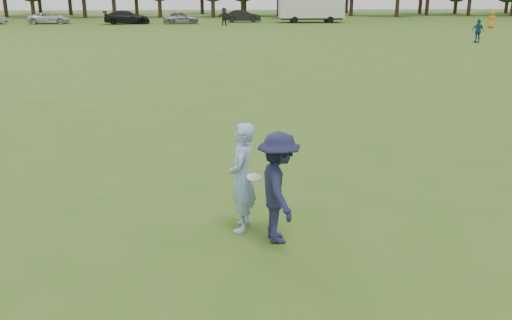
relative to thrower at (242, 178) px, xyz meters
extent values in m
plane|color=#355718|center=(0.53, 0.18, -1.01)|extent=(200.00, 200.00, 0.00)
imported|color=#8DACDB|center=(0.00, 0.00, 0.00)|extent=(0.60, 0.81, 2.02)
imported|color=#1B1E3D|center=(0.61, -0.52, -0.02)|extent=(0.87, 1.35, 1.98)
imported|color=navy|center=(20.39, 33.93, -0.09)|extent=(0.91, 1.16, 1.83)
imported|color=orange|center=(29.11, 49.14, -0.10)|extent=(1.05, 1.02, 1.82)
imported|color=#292929|center=(0.34, 55.40, 0.00)|extent=(1.93, 1.46, 2.03)
imported|color=silver|center=(-20.73, 59.76, -0.34)|extent=(5.08, 2.83, 1.34)
imported|color=black|center=(-11.32, 58.73, -0.23)|extent=(5.63, 2.83, 1.57)
imported|color=gray|center=(-4.87, 58.75, -0.28)|extent=(4.46, 2.19, 1.46)
imported|color=black|center=(2.74, 61.42, -0.26)|extent=(4.61, 1.70, 1.51)
cone|color=orange|center=(15.90, 45.82, -0.86)|extent=(0.28, 0.28, 0.30)
cylinder|color=white|center=(0.21, -0.21, 0.07)|extent=(0.29, 0.29, 0.09)
cube|color=silver|center=(11.21, 59.97, 0.89)|extent=(8.00, 2.50, 2.60)
cube|color=black|center=(11.21, 59.97, -0.51)|extent=(7.60, 2.30, 0.25)
cylinder|color=black|center=(9.01, 58.72, -0.61)|extent=(0.80, 0.25, 0.80)
cylinder|color=black|center=(9.01, 61.22, -0.61)|extent=(0.80, 0.25, 0.80)
cylinder|color=black|center=(13.41, 58.72, -0.61)|extent=(0.80, 0.25, 0.80)
cylinder|color=black|center=(13.41, 61.22, -0.61)|extent=(0.80, 0.25, 0.80)
cube|color=#333333|center=(6.81, 59.97, -0.46)|extent=(1.20, 0.15, 0.12)
cylinder|color=#332114|center=(-31.76, 76.21, 0.91)|extent=(0.56, 0.56, 3.83)
cylinder|color=#332114|center=(-26.86, 73.24, 0.62)|extent=(0.56, 0.56, 3.25)
cylinder|color=#332114|center=(-19.70, 73.65, 0.84)|extent=(0.56, 0.56, 3.71)
cylinder|color=#332114|center=(-15.38, 73.27, 0.72)|extent=(0.56, 0.56, 3.46)
cylinder|color=#332114|center=(-8.79, 73.13, 0.56)|extent=(0.56, 0.56, 3.14)
cylinder|color=#332114|center=(-1.08, 72.87, 0.50)|extent=(0.56, 0.56, 3.01)
cylinder|color=#332114|center=(3.35, 75.25, 0.60)|extent=(0.56, 0.56, 3.23)
cylinder|color=#332114|center=(8.77, 75.15, 0.87)|extent=(0.56, 0.56, 3.77)
cylinder|color=#332114|center=(13.90, 75.74, 0.65)|extent=(0.56, 0.56, 3.33)
cylinder|color=#332114|center=(20.11, 75.99, 0.60)|extent=(0.56, 0.56, 3.22)
cylinder|color=#332114|center=(26.36, 73.05, 1.06)|extent=(0.56, 0.56, 4.15)
cylinder|color=#332114|center=(32.25, 76.57, 0.96)|extent=(0.56, 0.56, 3.95)
cylinder|color=#332114|center=(38.38, 75.18, 0.94)|extent=(0.56, 0.56, 3.90)
cylinder|color=#332114|center=(-29.19, 84.11, 0.80)|extent=(0.56, 0.56, 3.62)
cylinder|color=#332114|center=(-23.71, 81.56, 0.79)|extent=(0.56, 0.56, 3.61)
cylinder|color=#332114|center=(-13.41, 82.10, 0.64)|extent=(0.56, 0.56, 3.29)
cylinder|color=#332114|center=(-2.97, 83.57, 0.63)|extent=(0.56, 0.56, 3.28)
cylinder|color=#332114|center=(3.98, 82.03, 0.55)|extent=(0.56, 0.56, 3.11)
cylinder|color=#332114|center=(13.41, 83.44, 0.74)|extent=(0.56, 0.56, 3.50)
cylinder|color=#332114|center=(21.18, 84.03, 0.89)|extent=(0.56, 0.56, 3.80)
cylinder|color=#332114|center=(33.25, 82.29, 0.91)|extent=(0.56, 0.56, 3.84)
cylinder|color=#332114|center=(38.78, 81.12, 0.28)|extent=(0.56, 0.56, 2.58)
cylinder|color=#332114|center=(48.25, 82.56, 0.30)|extent=(0.56, 0.56, 2.62)
camera|label=1|loc=(-0.37, -9.22, 3.29)|focal=38.00mm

